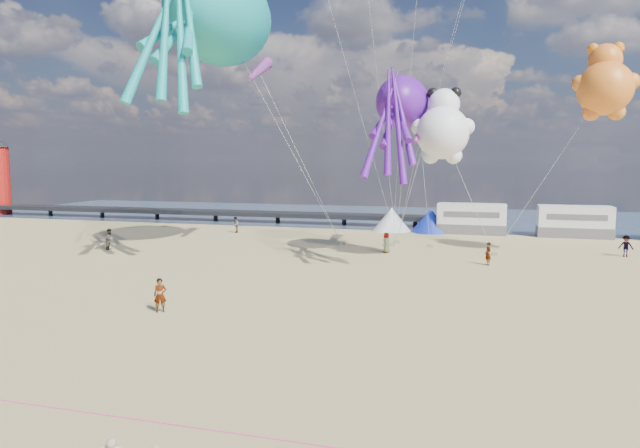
{
  "coord_description": "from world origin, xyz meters",
  "views": [
    {
      "loc": [
        6.91,
        -18.49,
        7.4
      ],
      "look_at": [
        -0.05,
        6.0,
        4.5
      ],
      "focal_mm": 32.0,
      "sensor_mm": 36.0,
      "label": 1
    }
  ],
  "objects_px": {
    "sandbag_d": "(430,246)",
    "windsock_right": "(423,125)",
    "beachgoer_5": "(488,254)",
    "beachgoer_7": "(235,225)",
    "sandbag_c": "(494,254)",
    "kite_panda": "(443,133)",
    "sandbag_a": "(342,246)",
    "windsock_mid": "(418,113)",
    "windsock_left": "(259,71)",
    "beachgoer_1": "(110,239)",
    "kite_octopus_teal": "(219,16)",
    "tent_blue": "(431,220)",
    "sandbag_e": "(397,242)",
    "motorhome_1": "(574,222)",
    "beachgoer_0": "(386,243)",
    "tent_white": "(392,219)",
    "beachgoer_2": "(626,246)",
    "sandbag_b": "(392,245)",
    "kite_teddy_orange": "(605,88)",
    "standing_person": "(160,295)",
    "lighthouse": "(0,181)",
    "motorhome_0": "(471,219)",
    "kite_octopus_purple": "(402,102)"
  },
  "relations": [
    {
      "from": "sandbag_e",
      "to": "kite_panda",
      "type": "bearing_deg",
      "value": -64.41
    },
    {
      "from": "beachgoer_0",
      "to": "windsock_left",
      "type": "xyz_separation_m",
      "value": [
        -10.62,
        -0.26,
        13.76
      ]
    },
    {
      "from": "sandbag_b",
      "to": "sandbag_e",
      "type": "height_order",
      "value": "same"
    },
    {
      "from": "beachgoer_5",
      "to": "beachgoer_7",
      "type": "bearing_deg",
      "value": -143.14
    },
    {
      "from": "kite_octopus_teal",
      "to": "beachgoer_1",
      "type": "bearing_deg",
      "value": -179.1
    },
    {
      "from": "sandbag_b",
      "to": "beachgoer_5",
      "type": "bearing_deg",
      "value": -41.73
    },
    {
      "from": "lighthouse",
      "to": "sandbag_e",
      "type": "relative_size",
      "value": 18.0
    },
    {
      "from": "beachgoer_1",
      "to": "sandbag_c",
      "type": "distance_m",
      "value": 30.85
    },
    {
      "from": "motorhome_1",
      "to": "windsock_right",
      "type": "distance_m",
      "value": 22.6
    },
    {
      "from": "kite_panda",
      "to": "kite_teddy_orange",
      "type": "relative_size",
      "value": 0.97
    },
    {
      "from": "sandbag_b",
      "to": "sandbag_e",
      "type": "bearing_deg",
      "value": 86.3
    },
    {
      "from": "beachgoer_1",
      "to": "standing_person",
      "type": "bearing_deg",
      "value": -149.19
    },
    {
      "from": "sandbag_d",
      "to": "windsock_right",
      "type": "distance_m",
      "value": 11.73
    },
    {
      "from": "beachgoer_5",
      "to": "beachgoer_0",
      "type": "bearing_deg",
      "value": -141.92
    },
    {
      "from": "beachgoer_1",
      "to": "beachgoer_5",
      "type": "bearing_deg",
      "value": -98.82
    },
    {
      "from": "sandbag_c",
      "to": "kite_panda",
      "type": "relative_size",
      "value": 0.08
    },
    {
      "from": "sandbag_c",
      "to": "motorhome_0",
      "type": "bearing_deg",
      "value": 98.52
    },
    {
      "from": "beachgoer_2",
      "to": "tent_blue",
      "type": "bearing_deg",
      "value": 159.05
    },
    {
      "from": "beachgoer_2",
      "to": "sandbag_b",
      "type": "bearing_deg",
      "value": -167.71
    },
    {
      "from": "standing_person",
      "to": "beachgoer_1",
      "type": "bearing_deg",
      "value": 103.4
    },
    {
      "from": "sandbag_c",
      "to": "kite_octopus_purple",
      "type": "bearing_deg",
      "value": -153.45
    },
    {
      "from": "tent_white",
      "to": "beachgoer_0",
      "type": "distance_m",
      "value": 14.01
    },
    {
      "from": "kite_octopus_teal",
      "to": "tent_blue",
      "type": "bearing_deg",
      "value": 43.64
    },
    {
      "from": "kite_panda",
      "to": "beachgoer_0",
      "type": "bearing_deg",
      "value": 152.78
    },
    {
      "from": "windsock_left",
      "to": "windsock_mid",
      "type": "height_order",
      "value": "windsock_left"
    },
    {
      "from": "beachgoer_7",
      "to": "sandbag_c",
      "type": "relative_size",
      "value": 3.24
    },
    {
      "from": "sandbag_c",
      "to": "windsock_mid",
      "type": "relative_size",
      "value": 0.1
    },
    {
      "from": "motorhome_1",
      "to": "kite_octopus_teal",
      "type": "distance_m",
      "value": 37.18
    },
    {
      "from": "tent_blue",
      "to": "beachgoer_0",
      "type": "xyz_separation_m",
      "value": [
        -2.27,
        -13.9,
        -0.39
      ]
    },
    {
      "from": "sandbag_e",
      "to": "beachgoer_1",
      "type": "bearing_deg",
      "value": -155.39
    },
    {
      "from": "kite_octopus_teal",
      "to": "kite_teddy_orange",
      "type": "distance_m",
      "value": 28.65
    },
    {
      "from": "sandbag_e",
      "to": "kite_octopus_teal",
      "type": "xyz_separation_m",
      "value": [
        -12.51,
        -8.95,
        18.14
      ]
    },
    {
      "from": "tent_blue",
      "to": "windsock_right",
      "type": "bearing_deg",
      "value": -87.51
    },
    {
      "from": "motorhome_0",
      "to": "kite_octopus_teal",
      "type": "relative_size",
      "value": 0.47
    },
    {
      "from": "sandbag_a",
      "to": "windsock_right",
      "type": "distance_m",
      "value": 12.81
    },
    {
      "from": "motorhome_0",
      "to": "sandbag_d",
      "type": "relative_size",
      "value": 13.2
    },
    {
      "from": "lighthouse",
      "to": "windsock_mid",
      "type": "relative_size",
      "value": 1.72
    },
    {
      "from": "sandbag_e",
      "to": "windsock_right",
      "type": "xyz_separation_m",
      "value": [
        2.95,
        -8.16,
        9.72
      ]
    },
    {
      "from": "lighthouse",
      "to": "tent_white",
      "type": "xyz_separation_m",
      "value": [
        54.0,
        -4.0,
        -3.3
      ]
    },
    {
      "from": "sandbag_a",
      "to": "windsock_mid",
      "type": "bearing_deg",
      "value": -5.9
    },
    {
      "from": "beachgoer_7",
      "to": "sandbag_e",
      "type": "distance_m",
      "value": 16.92
    },
    {
      "from": "sandbag_a",
      "to": "sandbag_d",
      "type": "relative_size",
      "value": 1.0
    },
    {
      "from": "sandbag_d",
      "to": "kite_panda",
      "type": "height_order",
      "value": "kite_panda"
    },
    {
      "from": "sandbag_c",
      "to": "windsock_left",
      "type": "height_order",
      "value": "windsock_left"
    },
    {
      "from": "tent_blue",
      "to": "standing_person",
      "type": "distance_m",
      "value": 35.97
    },
    {
      "from": "sandbag_d",
      "to": "kite_octopus_teal",
      "type": "relative_size",
      "value": 0.04
    },
    {
      "from": "motorhome_1",
      "to": "sandbag_e",
      "type": "height_order",
      "value": "motorhome_1"
    },
    {
      "from": "beachgoer_2",
      "to": "sandbag_b",
      "type": "relative_size",
      "value": 3.29
    },
    {
      "from": "tent_white",
      "to": "sandbag_a",
      "type": "bearing_deg",
      "value": -100.68
    },
    {
      "from": "beachgoer_5",
      "to": "kite_panda",
      "type": "xyz_separation_m",
      "value": [
        -3.3,
        -0.36,
        8.42
      ]
    }
  ]
}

